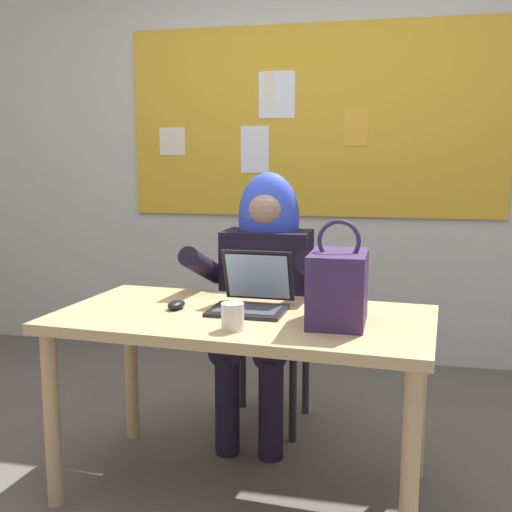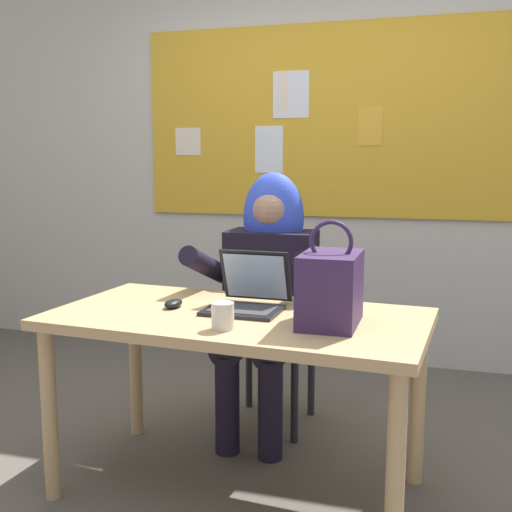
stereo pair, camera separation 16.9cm
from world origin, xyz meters
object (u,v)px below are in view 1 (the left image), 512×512
object	(u,v)px
chair_at_desk	(270,321)
computer_mouse	(176,305)
desk_main	(243,336)
person_costumed	(264,281)
handbag	(338,287)
coffee_mug	(232,316)
laptop	(251,297)

from	to	relation	value
chair_at_desk	computer_mouse	xyz separation A→B (m)	(-0.24, -0.71, 0.24)
chair_at_desk	computer_mouse	bearing A→B (deg)	-16.58
desk_main	person_costumed	size ratio (longest dim) A/B	1.19
desk_main	handbag	distance (m)	0.43
computer_mouse	coffee_mug	distance (m)	0.39
handbag	coffee_mug	size ratio (longest dim) A/B	3.98
laptop	handbag	world-z (taller)	handbag
desk_main	chair_at_desk	xyz separation A→B (m)	(-0.04, 0.73, -0.13)
computer_mouse	handbag	size ratio (longest dim) A/B	0.28
laptop	computer_mouse	xyz separation A→B (m)	(-0.29, -0.06, -0.03)
chair_at_desk	computer_mouse	world-z (taller)	chair_at_desk
person_costumed	handbag	distance (m)	0.78
chair_at_desk	computer_mouse	distance (m)	0.78
desk_main	chair_at_desk	size ratio (longest dim) A/B	1.64
laptop	coffee_mug	world-z (taller)	laptop
person_costumed	computer_mouse	xyz separation A→B (m)	(-0.23, -0.58, 0.00)
handbag	coffee_mug	bearing A→B (deg)	-153.92
laptop	handbag	bearing A→B (deg)	-19.66
person_costumed	computer_mouse	bearing A→B (deg)	-21.55
computer_mouse	handbag	bearing A→B (deg)	-1.99
laptop	handbag	distance (m)	0.39
chair_at_desk	laptop	size ratio (longest dim) A/B	2.87
chair_at_desk	handbag	world-z (taller)	handbag
coffee_mug	person_costumed	bearing A→B (deg)	94.35
laptop	handbag	size ratio (longest dim) A/B	0.83
chair_at_desk	handbag	bearing A→B (deg)	29.41
coffee_mug	laptop	bearing A→B (deg)	90.77
computer_mouse	laptop	bearing A→B (deg)	16.84
computer_mouse	chair_at_desk	bearing A→B (deg)	76.26
handbag	coffee_mug	xyz separation A→B (m)	(-0.35, -0.17, -0.09)
laptop	desk_main	bearing A→B (deg)	-96.63
laptop	chair_at_desk	bearing A→B (deg)	96.51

